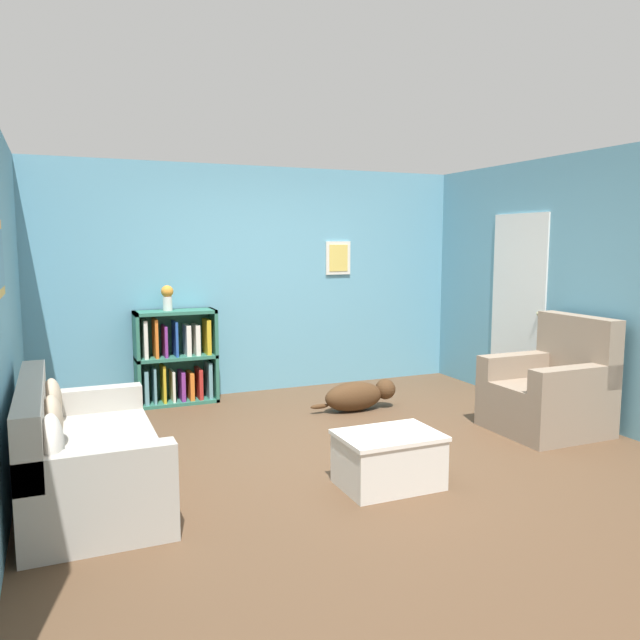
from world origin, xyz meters
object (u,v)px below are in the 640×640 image
object	(u,v)px
couch	(81,456)
coffee_table	(389,458)
vase	(167,296)
bookshelf	(177,359)
dog	(359,395)
recliner_chair	(551,391)

from	to	relation	value
couch	coffee_table	bearing A→B (deg)	-16.67
coffee_table	vase	distance (m)	3.26
couch	bookshelf	world-z (taller)	bookshelf
couch	dog	world-z (taller)	couch
bookshelf	recliner_chair	world-z (taller)	recliner_chair
dog	vase	world-z (taller)	vase
couch	recliner_chair	distance (m)	4.08
recliner_chair	dog	xyz separation A→B (m)	(-1.34, 1.31, -0.21)
coffee_table	dog	bearing A→B (deg)	69.55
bookshelf	coffee_table	distance (m)	3.12
bookshelf	recliner_chair	size ratio (longest dim) A/B	0.95
bookshelf	vase	distance (m)	0.69
couch	vase	size ratio (longest dim) A/B	6.41
vase	couch	bearing A→B (deg)	-112.97
dog	couch	bearing A→B (deg)	-154.94
coffee_table	vase	world-z (taller)	vase
recliner_chair	dog	bearing A→B (deg)	135.48
coffee_table	recliner_chair	bearing A→B (deg)	15.85
bookshelf	coffee_table	size ratio (longest dim) A/B	1.41
coffee_table	vase	size ratio (longest dim) A/B	2.65
dog	vase	distance (m)	2.28
recliner_chair	coffee_table	distance (m)	2.13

